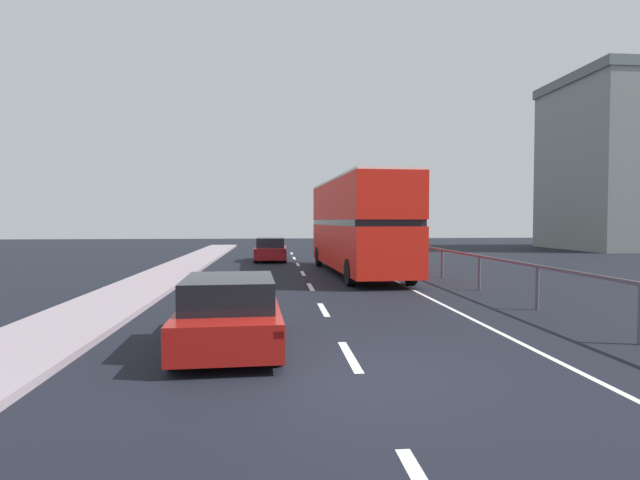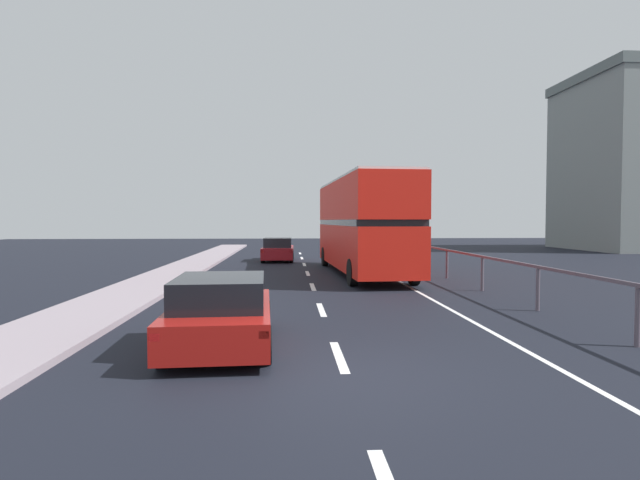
% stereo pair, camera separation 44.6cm
% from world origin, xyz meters
% --- Properties ---
extents(ground_plane, '(74.45, 120.00, 0.10)m').
position_xyz_m(ground_plane, '(0.00, 0.00, -0.05)').
color(ground_plane, black).
extents(lane_paint_markings, '(3.62, 46.00, 0.01)m').
position_xyz_m(lane_paint_markings, '(2.18, 8.65, 0.00)').
color(lane_paint_markings, silver).
rests_on(lane_paint_markings, ground).
extents(bridge_side_railing, '(0.10, 42.00, 1.21)m').
position_xyz_m(bridge_side_railing, '(5.73, 9.00, 0.98)').
color(bridge_side_railing, '#554B57').
rests_on(bridge_side_railing, ground).
extents(double_decker_bus_red, '(3.07, 11.30, 4.23)m').
position_xyz_m(double_decker_bus_red, '(2.43, 14.63, 2.27)').
color(double_decker_bus_red, red).
rests_on(double_decker_bus_red, ground).
extents(hatchback_car_near, '(2.02, 4.11, 1.35)m').
position_xyz_m(hatchback_car_near, '(-2.17, 1.90, 0.65)').
color(hatchback_car_near, maroon).
rests_on(hatchback_car_near, ground).
extents(sedan_car_ahead, '(1.91, 4.21, 1.39)m').
position_xyz_m(sedan_car_ahead, '(-1.48, 22.36, 0.67)').
color(sedan_car_ahead, maroon).
rests_on(sedan_car_ahead, ground).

